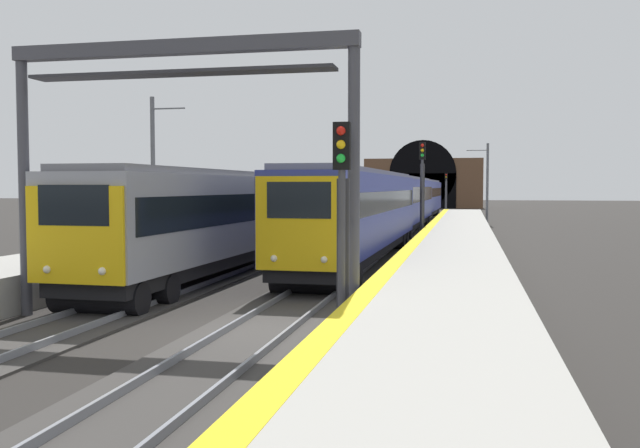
{
  "coord_description": "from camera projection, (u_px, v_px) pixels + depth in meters",
  "views": [
    {
      "loc": [
        -14.85,
        -4.58,
        3.34
      ],
      "look_at": [
        10.24,
        0.84,
        1.94
      ],
      "focal_mm": 38.48,
      "sensor_mm": 36.0,
      "label": 1
    }
  ],
  "objects": [
    {
      "name": "ground_plane",
      "position": [
        261.0,
        333.0,
        15.64
      ],
      "size": [
        320.0,
        320.0,
        0.0
      ],
      "primitive_type": "plane",
      "color": "#282623"
    },
    {
      "name": "platform_right",
      "position": [
        440.0,
        318.0,
        14.76
      ],
      "size": [
        112.0,
        3.65,
        1.04
      ],
      "primitive_type": "cube",
      "color": "#9E9B93",
      "rests_on": "ground_plane"
    },
    {
      "name": "platform_right_edge_strip",
      "position": [
        367.0,
        291.0,
        15.07
      ],
      "size": [
        112.0,
        0.5,
        0.01
      ],
      "primitive_type": "cube",
      "color": "yellow",
      "rests_on": "platform_right"
    },
    {
      "name": "track_main_line",
      "position": [
        261.0,
        331.0,
        15.64
      ],
      "size": [
        160.0,
        3.02,
        0.21
      ],
      "color": "#383533",
      "rests_on": "ground_plane"
    },
    {
      "name": "track_adjacent_line",
      "position": [
        78.0,
        323.0,
        16.61
      ],
      "size": [
        160.0,
        2.65,
        0.21
      ],
      "color": "#383533",
      "rests_on": "ground_plane"
    },
    {
      "name": "train_main_approaching",
      "position": [
        404.0,
        201.0,
        49.96
      ],
      "size": [
        62.2,
        3.04,
        4.03
      ],
      "rotation": [
        0.0,
        0.0,
        3.13
      ],
      "color": "navy",
      "rests_on": "ground_plane"
    },
    {
      "name": "train_adjacent_platform",
      "position": [
        294.0,
        207.0,
        37.12
      ],
      "size": [
        42.16,
        3.18,
        3.92
      ],
      "rotation": [
        0.0,
        0.0,
        3.12
      ],
      "color": "gray",
      "rests_on": "ground_plane"
    },
    {
      "name": "railway_signal_near",
      "position": [
        342.0,
        206.0,
        15.16
      ],
      "size": [
        0.39,
        0.38,
        4.76
      ],
      "rotation": [
        0.0,
        0.0,
        3.14
      ],
      "color": "#38383D",
      "rests_on": "ground_plane"
    },
    {
      "name": "railway_signal_mid",
      "position": [
        422.0,
        182.0,
        41.61
      ],
      "size": [
        0.39,
        0.38,
        6.04
      ],
      "rotation": [
        0.0,
        0.0,
        3.14
      ],
      "color": "#38383D",
      "rests_on": "ground_plane"
    },
    {
      "name": "railway_signal_far",
      "position": [
        446.0,
        190.0,
        87.0
      ],
      "size": [
        0.39,
        0.38,
        5.06
      ],
      "rotation": [
        0.0,
        0.0,
        3.14
      ],
      "color": "#4C4C54",
      "rests_on": "ground_plane"
    },
    {
      "name": "overhead_signal_gantry",
      "position": [
        179.0,
        108.0,
        16.66
      ],
      "size": [
        0.7,
        8.9,
        6.89
      ],
      "color": "#3F3F47",
      "rests_on": "ground_plane"
    },
    {
      "name": "tunnel_portal",
      "position": [
        423.0,
        183.0,
        107.07
      ],
      "size": [
        2.78,
        18.31,
        10.54
      ],
      "color": "brown",
      "rests_on": "ground_plane"
    },
    {
      "name": "catenary_mast_near",
      "position": [
        154.0,
        173.0,
        34.32
      ],
      "size": [
        0.22,
        1.85,
        7.82
      ],
      "color": "#595B60",
      "rests_on": "ground_plane"
    },
    {
      "name": "catenary_mast_far",
      "position": [
        487.0,
        183.0,
        60.28
      ],
      "size": [
        0.22,
        1.94,
        7.15
      ],
      "color": "#595B60",
      "rests_on": "ground_plane"
    }
  ]
}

